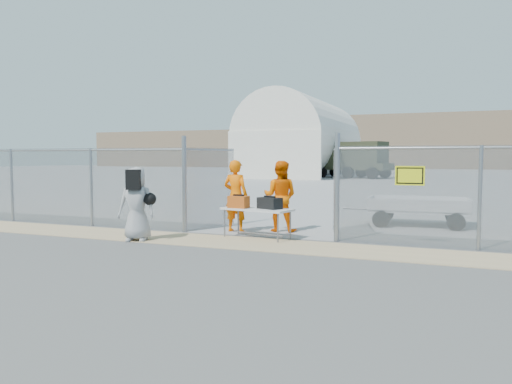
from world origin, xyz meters
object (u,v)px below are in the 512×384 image
at_px(security_worker_left, 236,196).
at_px(security_worker_right, 280,196).
at_px(folding_table, 257,223).
at_px(utility_trailer, 419,211).
at_px(visitor, 137,204).

relative_size(security_worker_left, security_worker_right, 1.01).
xyz_separation_m(folding_table, security_worker_right, (0.16, 1.23, 0.57)).
height_order(security_worker_left, utility_trailer, security_worker_left).
xyz_separation_m(security_worker_left, security_worker_right, (1.05, 0.50, -0.01)).
relative_size(security_worker_left, utility_trailer, 0.53).
height_order(folding_table, security_worker_left, security_worker_left).
distance_m(security_worker_right, utility_trailer, 4.17).
relative_size(folding_table, visitor, 0.99).
distance_m(folding_table, visitor, 2.87).
relative_size(folding_table, security_worker_left, 0.91).
bearing_deg(folding_table, visitor, -139.13).
distance_m(security_worker_right, visitor, 3.70).
bearing_deg(security_worker_left, security_worker_right, -149.38).
bearing_deg(utility_trailer, security_worker_right, -145.14).
xyz_separation_m(security_worker_left, utility_trailer, (4.34, 3.01, -0.51)).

